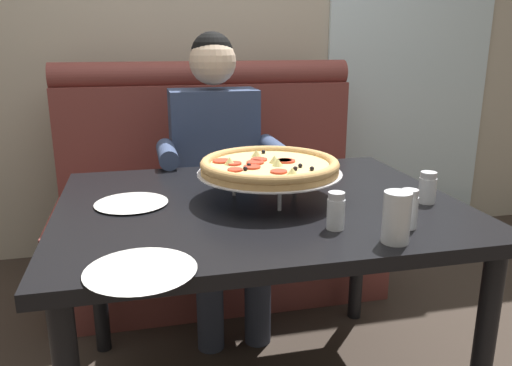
% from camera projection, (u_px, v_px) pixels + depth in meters
% --- Properties ---
extents(back_wall_with_window, '(6.00, 0.12, 2.80)m').
position_uv_depth(back_wall_with_window, '(196.00, 10.00, 2.88)').
color(back_wall_with_window, '#BCB29E').
rests_on(back_wall_with_window, ground_plane).
extents(window_panel, '(1.10, 0.02, 2.80)m').
position_uv_depth(window_panel, '(414.00, 12.00, 3.10)').
color(window_panel, white).
rests_on(window_panel, ground_plane).
extents(booth_bench, '(1.57, 0.78, 1.13)m').
position_uv_depth(booth_bench, '(215.00, 207.00, 2.62)').
color(booth_bench, brown).
rests_on(booth_bench, ground_plane).
extents(dining_table, '(1.26, 0.99, 0.74)m').
position_uv_depth(dining_table, '(259.00, 225.00, 1.64)').
color(dining_table, black).
rests_on(dining_table, ground_plane).
extents(diner_main, '(0.54, 0.64, 1.27)m').
position_uv_depth(diner_main, '(218.00, 161.00, 2.28)').
color(diner_main, '#2D3342').
rests_on(diner_main, ground_plane).
extents(pizza, '(0.46, 0.46, 0.14)m').
position_uv_depth(pizza, '(269.00, 166.00, 1.61)').
color(pizza, silver).
rests_on(pizza, dining_table).
extents(shaker_parmesan, '(0.05, 0.05, 0.10)m').
position_uv_depth(shaker_parmesan, '(336.00, 214.00, 1.37)').
color(shaker_parmesan, white).
rests_on(shaker_parmesan, dining_table).
extents(shaker_oregano, '(0.05, 0.05, 0.10)m').
position_uv_depth(shaker_oregano, '(427.00, 190.00, 1.59)').
color(shaker_oregano, white).
rests_on(shaker_oregano, dining_table).
extents(shaker_pepper_flakes, '(0.05, 0.05, 0.11)m').
position_uv_depth(shaker_pepper_flakes, '(408.00, 212.00, 1.37)').
color(shaker_pepper_flakes, white).
rests_on(shaker_pepper_flakes, dining_table).
extents(plate_near_left, '(0.25, 0.25, 0.02)m').
position_uv_depth(plate_near_left, '(140.00, 268.00, 1.12)').
color(plate_near_left, white).
rests_on(plate_near_left, dining_table).
extents(plate_near_right, '(0.23, 0.23, 0.02)m').
position_uv_depth(plate_near_right, '(131.00, 201.00, 1.58)').
color(plate_near_right, white).
rests_on(plate_near_right, dining_table).
extents(drinking_glass, '(0.07, 0.07, 0.13)m').
position_uv_depth(drinking_glass, '(396.00, 220.00, 1.27)').
color(drinking_glass, silver).
rests_on(drinking_glass, dining_table).
extents(patio_chair, '(0.42, 0.41, 0.86)m').
position_uv_depth(patio_chair, '(380.00, 136.00, 3.90)').
color(patio_chair, black).
rests_on(patio_chair, ground_plane).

